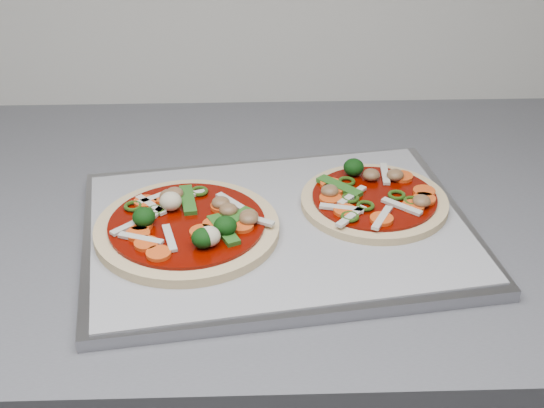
{
  "coord_description": "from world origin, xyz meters",
  "views": [
    {
      "loc": [
        0.22,
        0.55,
        1.35
      ],
      "look_at": [
        0.24,
        1.25,
        0.93
      ],
      "focal_mm": 50.0,
      "sensor_mm": 36.0,
      "label": 1
    }
  ],
  "objects": [
    {
      "name": "countertop",
      "position": [
        0.0,
        1.3,
        0.88
      ],
      "size": [
        3.6,
        0.6,
        0.04
      ],
      "primitive_type": "cube",
      "color": "#595A60",
      "rests_on": "base_cabinet"
    },
    {
      "name": "parchment",
      "position": [
        0.25,
        1.24,
        0.91
      ],
      "size": [
        0.44,
        0.35,
        0.0
      ],
      "primitive_type": "cube",
      "rotation": [
        0.0,
        0.0,
        0.16
      ],
      "color": "#9C9CA2",
      "rests_on": "baking_tray"
    },
    {
      "name": "pizza_left",
      "position": [
        0.16,
        1.22,
        0.93
      ],
      "size": [
        0.25,
        0.25,
        0.03
      ],
      "rotation": [
        0.0,
        0.0,
        0.37
      ],
      "color": "#DFC48A",
      "rests_on": "parchment"
    },
    {
      "name": "pizza_right",
      "position": [
        0.36,
        1.27,
        0.92
      ],
      "size": [
        0.19,
        0.19,
        0.03
      ],
      "rotation": [
        0.0,
        0.0,
        0.18
      ],
      "color": "#DFC48A",
      "rests_on": "parchment"
    },
    {
      "name": "baking_tray",
      "position": [
        0.25,
        1.24,
        0.91
      ],
      "size": [
        0.45,
        0.36,
        0.01
      ],
      "primitive_type": "cube",
      "rotation": [
        0.0,
        0.0,
        0.14
      ],
      "color": "gray",
      "rests_on": "countertop"
    }
  ]
}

